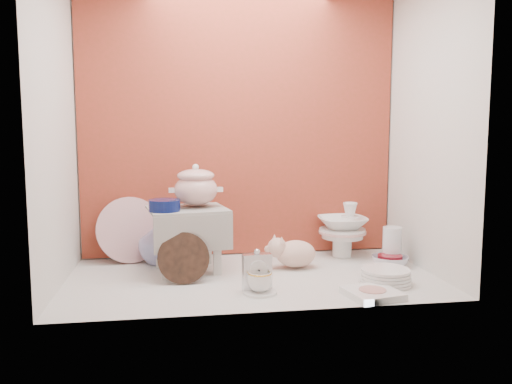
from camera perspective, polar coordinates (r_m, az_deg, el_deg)
ground at (r=2.58m, az=-0.38°, el=-9.35°), size 1.80×1.80×0.00m
niche_shell at (r=2.67m, az=-0.97°, el=11.34°), size 1.86×1.03×1.53m
step_stool at (r=2.68m, az=-7.54°, el=-5.22°), size 0.44×0.39×0.33m
soup_tureen at (r=2.67m, az=-6.65°, el=0.72°), size 0.34×0.34×0.22m
cobalt_bowl at (r=2.56m, az=-10.05°, el=-1.46°), size 0.16×0.16×0.06m
floral_platter at (r=2.92m, az=-13.70°, el=-4.08°), size 0.39×0.22×0.35m
blue_white_vase at (r=2.85m, az=-10.36°, el=-5.19°), size 0.30×0.30×0.26m
lacquer_tray at (r=2.48m, az=-8.00°, el=-7.24°), size 0.25×0.09×0.24m
mantel_clock at (r=2.34m, az=0.11°, el=-8.64°), size 0.13×0.06×0.19m
plush_pig at (r=2.73m, az=4.42°, el=-6.76°), size 0.32×0.27×0.16m
teacup_saucer at (r=2.33m, az=0.43°, el=-11.00°), size 0.15×0.15×0.01m
gold_rim_teacup at (r=2.32m, az=0.43°, el=-9.84°), size 0.15×0.15×0.09m
lattice_dish at (r=2.34m, az=12.72°, el=-10.86°), size 0.25×0.25×0.03m
dinner_plate_stack at (r=2.53m, az=14.09°, el=-8.99°), size 0.32×0.32×0.07m
crystal_bowl at (r=2.85m, az=14.55°, el=-7.43°), size 0.21×0.21×0.06m
clear_glass_vase at (r=2.89m, az=14.77°, el=-5.74°), size 0.12×0.12×0.20m
porcelain_tower at (r=3.00m, az=9.51°, el=-4.10°), size 0.34×0.34×0.31m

